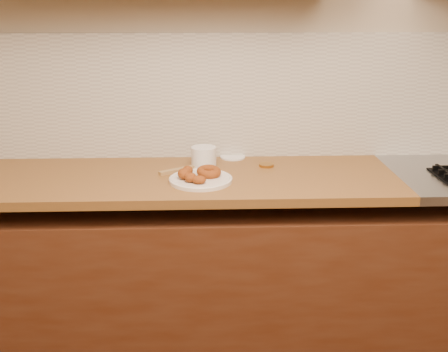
{
  "coord_description": "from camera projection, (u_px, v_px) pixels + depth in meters",
  "views": [
    {
      "loc": [
        -0.35,
        -0.53,
        1.64
      ],
      "look_at": [
        -0.28,
        1.58,
        0.93
      ],
      "focal_mm": 42.0,
      "sensor_mm": 36.0,
      "label": 1
    }
  ],
  "objects": [
    {
      "name": "wall_back",
      "position": [
        278.0,
        65.0,
        2.51
      ],
      "size": [
        4.0,
        0.02,
        2.7
      ],
      "primitive_type": "cube",
      "color": "#B4A78D",
      "rests_on": "ground"
    },
    {
      "name": "base_cabinet",
      "position": [
        280.0,
        275.0,
        2.52
      ],
      "size": [
        3.6,
        0.6,
        0.77
      ],
      "primitive_type": "cube",
      "color": "#4D2918",
      "rests_on": "floor"
    },
    {
      "name": "butcher_block",
      "position": [
        140.0,
        180.0,
        2.34
      ],
      "size": [
        2.3,
        0.62,
        0.04
      ],
      "primitive_type": "cube",
      "color": "brown",
      "rests_on": "base_cabinet"
    },
    {
      "name": "backsplash",
      "position": [
        278.0,
        96.0,
        2.54
      ],
      "size": [
        3.6,
        0.02,
        0.6
      ],
      "primitive_type": "cube",
      "color": "beige",
      "rests_on": "wall_back"
    },
    {
      "name": "donut_plate",
      "position": [
        201.0,
        180.0,
        2.26
      ],
      "size": [
        0.27,
        0.27,
        0.02
      ],
      "primitive_type": "cylinder",
      "color": "silver",
      "rests_on": "butcher_block"
    },
    {
      "name": "ring_donut",
      "position": [
        209.0,
        172.0,
        2.28
      ],
      "size": [
        0.15,
        0.15,
        0.05
      ],
      "primitive_type": "torus",
      "rotation": [
        0.1,
        0.0,
        0.76
      ],
      "color": "brown",
      "rests_on": "donut_plate"
    },
    {
      "name": "fried_dough_chunks",
      "position": [
        189.0,
        175.0,
        2.23
      ],
      "size": [
        0.13,
        0.17,
        0.05
      ],
      "color": "brown",
      "rests_on": "donut_plate"
    },
    {
      "name": "plastic_tub",
      "position": [
        204.0,
        157.0,
        2.44
      ],
      "size": [
        0.14,
        0.14,
        0.1
      ],
      "primitive_type": "cylinder",
      "rotation": [
        0.0,
        0.0,
        -0.22
      ],
      "color": "white",
      "rests_on": "butcher_block"
    },
    {
      "name": "tub_lid",
      "position": [
        233.0,
        157.0,
        2.6
      ],
      "size": [
        0.13,
        0.13,
        0.01
      ],
      "primitive_type": "cylinder",
      "rotation": [
        0.0,
        0.0,
        -0.09
      ],
      "color": "white",
      "rests_on": "butcher_block"
    },
    {
      "name": "brass_jar_lid",
      "position": [
        266.0,
        165.0,
        2.47
      ],
      "size": [
        0.09,
        0.09,
        0.01
      ],
      "primitive_type": "cylinder",
      "rotation": [
        0.0,
        0.0,
        0.29
      ],
      "color": "#A9752D",
      "rests_on": "butcher_block"
    },
    {
      "name": "wooden_utensil",
      "position": [
        179.0,
        170.0,
        2.39
      ],
      "size": [
        0.18,
        0.13,
        0.02
      ],
      "primitive_type": "cube",
      "rotation": [
        0.0,
        0.0,
        0.56
      ],
      "color": "olive",
      "rests_on": "butcher_block"
    }
  ]
}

